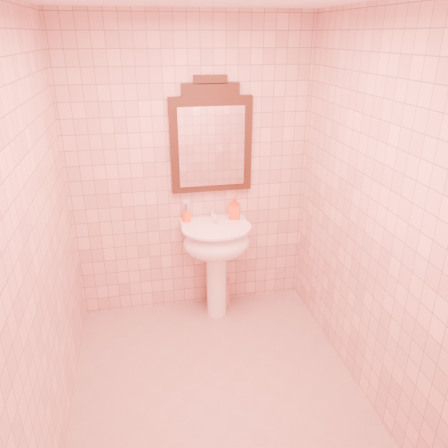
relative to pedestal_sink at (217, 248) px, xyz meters
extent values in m
plane|color=tan|center=(-0.17, -0.87, -0.66)|extent=(2.20, 2.20, 0.00)
cube|color=beige|center=(-0.17, 0.23, 0.59)|extent=(2.00, 0.02, 2.50)
cylinder|color=white|center=(0.00, 0.01, -0.31)|extent=(0.17, 0.17, 0.70)
ellipsoid|color=white|center=(0.00, -0.01, 0.06)|extent=(0.56, 0.46, 0.28)
cube|color=white|center=(0.00, 0.15, 0.17)|extent=(0.56, 0.15, 0.05)
cylinder|color=white|center=(0.00, -0.01, 0.19)|extent=(0.58, 0.58, 0.02)
cylinder|color=white|center=(0.00, 0.15, 0.25)|extent=(0.04, 0.04, 0.09)
cylinder|color=white|center=(0.00, 0.10, 0.28)|extent=(0.02, 0.10, 0.02)
cylinder|color=white|center=(0.00, 0.05, 0.26)|extent=(0.02, 0.02, 0.04)
cube|color=white|center=(0.00, 0.16, 0.30)|extent=(0.02, 0.07, 0.01)
cube|color=black|center=(0.00, 0.20, 0.83)|extent=(0.67, 0.05, 0.77)
cube|color=black|center=(0.00, 0.20, 1.27)|extent=(0.45, 0.05, 0.10)
cube|color=black|center=(0.00, 0.20, 1.34)|extent=(0.26, 0.05, 0.06)
cube|color=white|center=(0.00, 0.17, 0.82)|extent=(0.54, 0.01, 0.64)
cylinder|color=#FF5B15|center=(-0.23, 0.16, 0.25)|extent=(0.07, 0.07, 0.09)
cylinder|color=silver|center=(-0.21, 0.16, 0.28)|extent=(0.01, 0.01, 0.17)
cylinder|color=#338CD8|center=(-0.23, 0.17, 0.28)|extent=(0.01, 0.01, 0.17)
cylinder|color=#E5334C|center=(-0.24, 0.16, 0.28)|extent=(0.01, 0.01, 0.17)
cylinder|color=#3FBF59|center=(-0.23, 0.14, 0.28)|extent=(0.01, 0.01, 0.17)
imported|color=#E84B13|center=(0.18, 0.14, 0.30)|extent=(0.11, 0.11, 0.20)
cube|color=tan|center=(0.05, 0.15, -0.54)|extent=(0.22, 0.18, 0.23)
camera|label=1|loc=(-0.59, -3.24, 1.66)|focal=35.00mm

